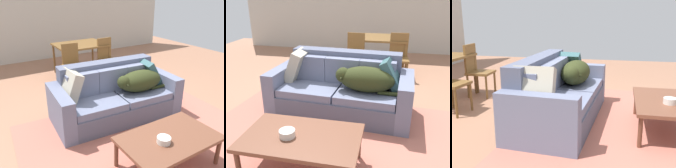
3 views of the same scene
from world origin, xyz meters
The scene contains 9 objects.
ground_plane centered at (0.00, 0.00, 0.00)m, with size 10.00×10.00×0.00m, color #9C6B51.
area_rug centered at (-0.24, -0.94, 0.01)m, with size 3.32×2.67×0.01m, color #B36554.
couch centered at (-0.23, 0.01, 0.33)m, with size 2.06×1.04×0.87m.
dog_on_left_cushion centered at (0.12, -0.18, 0.60)m, with size 0.92×0.45×0.34m.
throw_pillow_by_left_arm centered at (-0.94, 0.10, 0.64)m, with size 0.15×0.46×0.46m, color #AFA894.
throw_pillow_by_right_arm centered at (0.49, 0.01, 0.63)m, with size 0.11×0.45×0.45m, color #31555A.
coffee_table centered at (-0.35, -1.36, 0.36)m, with size 1.14×0.70×0.40m.
bowl_on_coffee_table centered at (-0.47, -1.40, 0.44)m, with size 0.15×0.15×0.07m, color silver.
dining_chair_near_right centered at (0.60, 1.65, 0.50)m, with size 0.41×0.41×0.92m.
Camera 3 is at (-3.69, -0.81, 1.42)m, focal length 43.79 mm.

